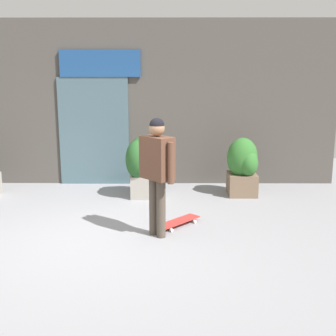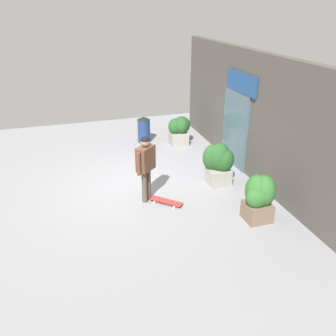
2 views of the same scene
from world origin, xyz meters
name	(u,v)px [view 1 (image 1 of 2)]	position (x,y,z in m)	size (l,w,h in m)	color
ground_plane	(100,238)	(0.00, 0.00, 0.00)	(12.00, 12.00, 0.00)	gray
building_facade	(122,104)	(-0.02, 3.28, 1.67)	(8.84, 0.31, 3.36)	#4C4742
skateboarder	(157,165)	(0.81, 0.10, 1.04)	(0.51, 0.53, 1.69)	#4C4238
skateboard	(178,222)	(1.10, 0.51, 0.06)	(0.72, 0.75, 0.08)	red
planter_box_right	(243,163)	(2.37, 2.27, 0.61)	(0.59, 0.70, 1.10)	brown
planter_box_mid	(143,163)	(0.48, 2.16, 0.65)	(0.64, 0.79, 1.15)	gray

